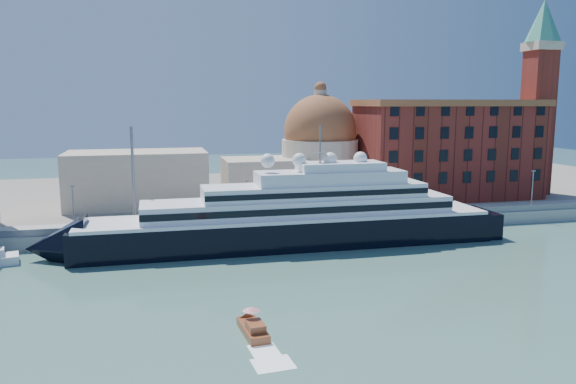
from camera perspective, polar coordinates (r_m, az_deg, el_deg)
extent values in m
plane|color=#396259|center=(75.09, -0.17, -10.02)|extent=(400.00, 400.00, 0.00)
cube|color=gray|center=(106.90, -4.41, -3.56)|extent=(180.00, 10.00, 2.50)
cube|color=slate|center=(146.87, -6.97, -0.24)|extent=(260.00, 72.00, 2.00)
cube|color=slate|center=(102.17, -4.01, -3.08)|extent=(180.00, 0.10, 1.20)
cube|color=black|center=(97.35, 0.08, -4.32)|extent=(71.77, 11.04, 5.98)
cone|color=black|center=(95.98, -22.47, -5.21)|extent=(9.20, 11.04, 11.04)
cube|color=black|center=(111.26, 18.38, -3.19)|extent=(5.52, 10.12, 5.52)
cube|color=white|center=(96.66, 0.08, -2.46)|extent=(69.93, 11.23, 0.55)
cube|color=white|center=(96.79, 1.14, -1.45)|extent=(53.37, 9.20, 2.76)
cube|color=black|center=(92.42, 1.87, -1.95)|extent=(53.37, 0.15, 1.10)
cube|color=white|center=(97.08, 2.72, 0.12)|extent=(38.65, 8.28, 2.39)
cube|color=white|center=(97.56, 4.29, 1.51)|extent=(25.76, 7.36, 2.21)
cube|color=white|center=(97.91, 5.33, 2.61)|extent=(14.72, 6.44, 1.47)
cylinder|color=slate|center=(96.43, 3.29, 4.84)|extent=(0.28, 0.28, 6.44)
sphere|color=white|center=(94.40, -2.09, 3.19)|extent=(2.39, 2.39, 2.39)
sphere|color=white|center=(95.65, 1.16, 3.27)|extent=(2.39, 2.39, 2.39)
sphere|color=white|center=(97.20, 4.31, 3.34)|extent=(2.39, 2.39, 2.39)
sphere|color=white|center=(99.02, 7.36, 3.40)|extent=(2.39, 2.39, 2.39)
cube|color=brown|center=(62.04, -3.58, -13.89)|extent=(2.66, 6.52, 1.06)
cube|color=brown|center=(60.74, -3.33, -13.48)|extent=(1.92, 2.79, 0.85)
cylinder|color=slate|center=(62.01, -3.73, -12.58)|extent=(0.06, 0.06, 1.70)
cone|color=red|center=(61.66, -3.74, -11.75)|extent=(1.91, 1.91, 0.42)
cube|color=maroon|center=(139.53, 15.89, 3.96)|extent=(42.00, 18.00, 22.00)
cube|color=brown|center=(139.05, 16.10, 8.69)|extent=(43.00, 19.00, 1.50)
cube|color=maroon|center=(152.39, 23.94, 6.39)|extent=(6.00, 6.00, 35.00)
cube|color=beige|center=(152.90, 24.39, 13.32)|extent=(7.00, 7.00, 2.00)
cone|color=teal|center=(153.54, 24.55, 15.54)|extent=(8.40, 8.40, 10.00)
cylinder|color=beige|center=(133.63, 3.24, 2.36)|extent=(18.00, 18.00, 14.00)
sphere|color=brown|center=(132.89, 3.28, 6.22)|extent=(17.00, 17.00, 17.00)
cylinder|color=beige|center=(132.73, 3.31, 9.67)|extent=(3.00, 3.00, 3.00)
cube|color=beige|center=(128.60, -2.49, 1.21)|extent=(18.00, 14.00, 10.00)
cube|color=beige|center=(128.15, -15.05, 1.33)|extent=(30.00, 16.00, 12.00)
cylinder|color=slate|center=(102.54, -20.95, -1.68)|extent=(0.24, 0.24, 8.00)
cube|color=slate|center=(101.90, -21.08, 0.58)|extent=(0.80, 0.30, 0.25)
cylinder|color=slate|center=(102.97, -4.17, -1.06)|extent=(0.24, 0.24, 8.00)
cube|color=slate|center=(102.33, -4.20, 1.20)|extent=(0.80, 0.30, 0.25)
cylinder|color=slate|center=(111.76, 11.18, -0.41)|extent=(0.24, 0.24, 8.00)
cube|color=slate|center=(111.17, 11.24, 1.68)|extent=(0.80, 0.30, 0.25)
cylinder|color=slate|center=(127.19, 23.56, 0.14)|extent=(0.24, 0.24, 8.00)
cube|color=slate|center=(126.67, 23.67, 1.97)|extent=(0.80, 0.30, 0.25)
cylinder|color=slate|center=(102.92, -15.45, 1.45)|extent=(0.50, 0.50, 18.00)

